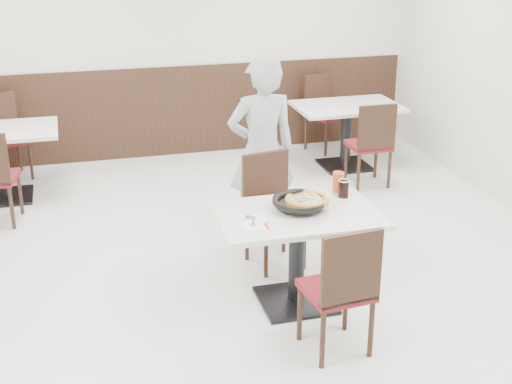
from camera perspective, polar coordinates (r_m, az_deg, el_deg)
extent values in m
plane|color=silver|center=(5.85, -0.95, -7.25)|extent=(7.00, 7.00, 0.00)
cube|color=beige|center=(8.69, -6.84, 11.89)|extent=(6.00, 0.04, 2.80)
cube|color=black|center=(8.85, -6.58, 6.44)|extent=(5.90, 0.03, 1.10)
cylinder|color=black|center=(5.31, 3.66, -1.19)|extent=(0.13, 0.13, 0.04)
cylinder|color=black|center=(5.29, 3.51, -0.98)|extent=(0.42, 0.42, 0.01)
cylinder|color=#BA843E|center=(5.30, 4.11, -0.77)|extent=(0.37, 0.37, 0.02)
cube|color=silver|center=(5.27, 3.58, -0.49)|extent=(0.08, 0.10, 0.00)
cube|color=white|center=(5.02, -0.09, -2.69)|extent=(0.17, 0.17, 0.00)
cylinder|color=white|center=(5.09, -0.02, -2.27)|extent=(0.19, 0.19, 0.01)
cube|color=silver|center=(5.05, -0.20, -2.36)|extent=(0.07, 0.17, 0.00)
cylinder|color=black|center=(5.55, 7.02, 0.23)|extent=(0.09, 0.09, 0.13)
cylinder|color=#C53F17|center=(5.65, 6.59, 0.80)|extent=(0.10, 0.10, 0.16)
imported|color=#B9B9BF|center=(6.31, 0.46, 3.30)|extent=(0.63, 0.42, 1.69)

